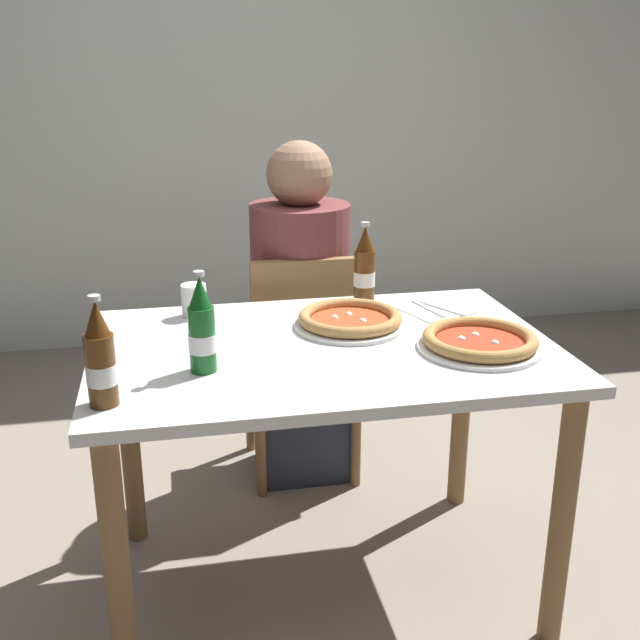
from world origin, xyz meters
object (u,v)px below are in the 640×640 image
object	(u,v)px
chair_behind_table	(303,354)
napkin_with_cutlery	(435,309)
paper_cup	(194,300)
diner_seated	(301,322)
pizza_marinara_far	(350,320)
dining_table_main	(324,384)
beer_bottle_center	(100,360)
beer_bottle_left	(202,330)
beer_bottle_right	(364,268)
pizza_margherita_near	(480,341)

from	to	relation	value
chair_behind_table	napkin_with_cutlery	size ratio (longest dim) A/B	3.69
chair_behind_table	paper_cup	size ratio (longest dim) A/B	8.95
diner_seated	napkin_with_cutlery	bearing A→B (deg)	-53.56
pizza_marinara_far	paper_cup	xyz separation A→B (m)	(-0.42, 0.18, 0.03)
dining_table_main	pizza_marinara_far	size ratio (longest dim) A/B	3.84
pizza_marinara_far	diner_seated	bearing A→B (deg)	94.91
beer_bottle_center	napkin_with_cutlery	xyz separation A→B (m)	(0.92, 0.48, -0.10)
chair_behind_table	beer_bottle_left	bearing A→B (deg)	63.00
paper_cup	pizza_marinara_far	bearing A→B (deg)	-23.38
pizza_marinara_far	beer_bottle_left	size ratio (longest dim) A/B	1.27
pizza_marinara_far	napkin_with_cutlery	world-z (taller)	pizza_marinara_far
diner_seated	beer_bottle_right	size ratio (longest dim) A/B	4.89
pizza_marinara_far	beer_bottle_left	bearing A→B (deg)	-150.28
pizza_margherita_near	pizza_marinara_far	size ratio (longest dim) A/B	1.02
diner_seated	pizza_margherita_near	distance (m)	0.86
paper_cup	beer_bottle_right	bearing A→B (deg)	4.87
pizza_margherita_near	beer_bottle_right	bearing A→B (deg)	112.46
dining_table_main	napkin_with_cutlery	size ratio (longest dim) A/B	5.20
dining_table_main	pizza_margherita_near	xyz separation A→B (m)	(0.39, -0.11, 0.13)
dining_table_main	beer_bottle_center	bearing A→B (deg)	-153.56
chair_behind_table	beer_bottle_center	size ratio (longest dim) A/B	3.44
napkin_with_cutlery	pizza_marinara_far	bearing A→B (deg)	-161.19
dining_table_main	beer_bottle_center	xyz separation A→B (m)	(-0.54, -0.27, 0.22)
beer_bottle_left	beer_bottle_right	world-z (taller)	same
napkin_with_cutlery	paper_cup	world-z (taller)	paper_cup
diner_seated	paper_cup	distance (m)	0.56
pizza_margherita_near	beer_bottle_right	world-z (taller)	beer_bottle_right
pizza_marinara_far	beer_bottle_left	distance (m)	0.49
beer_bottle_left	paper_cup	xyz separation A→B (m)	(-0.00, 0.42, -0.06)
chair_behind_table	beer_bottle_right	xyz separation A→B (m)	(0.14, -0.27, 0.37)
beer_bottle_left	paper_cup	world-z (taller)	beer_bottle_left
beer_bottle_center	paper_cup	world-z (taller)	beer_bottle_center
pizza_margherita_near	diner_seated	bearing A→B (deg)	113.35
chair_behind_table	beer_bottle_left	distance (m)	0.90
beer_bottle_left	napkin_with_cutlery	world-z (taller)	beer_bottle_left
beer_bottle_right	pizza_marinara_far	bearing A→B (deg)	-113.50
beer_bottle_center	dining_table_main	bearing A→B (deg)	26.44
chair_behind_table	paper_cup	world-z (taller)	chair_behind_table
diner_seated	pizza_margherita_near	xyz separation A→B (m)	(0.33, -0.77, 0.19)
dining_table_main	napkin_with_cutlery	distance (m)	0.45
diner_seated	pizza_margherita_near	world-z (taller)	diner_seated
pizza_margherita_near	napkin_with_cutlery	distance (m)	0.33
pizza_margherita_near	beer_bottle_right	size ratio (longest dim) A/B	1.29
pizza_marinara_far	beer_bottle_left	world-z (taller)	beer_bottle_left
diner_seated	dining_table_main	bearing A→B (deg)	-94.53
beer_bottle_left	beer_bottle_right	bearing A→B (deg)	42.01
chair_behind_table	napkin_with_cutlery	bearing A→B (deg)	129.68
pizza_marinara_far	paper_cup	bearing A→B (deg)	156.62
pizza_marinara_far	beer_bottle_right	distance (m)	0.26
diner_seated	napkin_with_cutlery	distance (m)	0.58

